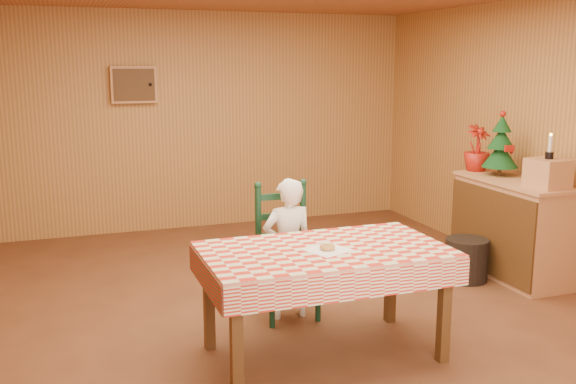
% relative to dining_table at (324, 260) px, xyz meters
% --- Properties ---
extents(ground, '(6.00, 6.00, 0.00)m').
position_rel_dining_table_xyz_m(ground, '(0.11, 0.84, -0.69)').
color(ground, brown).
rests_on(ground, ground).
extents(cabin_walls, '(5.10, 6.05, 2.65)m').
position_rel_dining_table_xyz_m(cabin_walls, '(0.11, 1.37, 1.14)').
color(cabin_walls, '#B68041').
rests_on(cabin_walls, ground).
extents(dining_table, '(1.66, 0.96, 0.77)m').
position_rel_dining_table_xyz_m(dining_table, '(0.00, 0.00, 0.00)').
color(dining_table, '#513015').
rests_on(dining_table, ground).
extents(ladder_chair, '(0.44, 0.40, 1.08)m').
position_rel_dining_table_xyz_m(ladder_chair, '(-0.00, 0.79, -0.18)').
color(ladder_chair, black).
rests_on(ladder_chair, ground).
extents(seated_child, '(0.41, 0.27, 1.12)m').
position_rel_dining_table_xyz_m(seated_child, '(0.00, 0.73, -0.13)').
color(seated_child, white).
rests_on(seated_child, ground).
extents(napkin, '(0.34, 0.34, 0.00)m').
position_rel_dining_table_xyz_m(napkin, '(0.00, -0.05, 0.08)').
color(napkin, white).
rests_on(napkin, dining_table).
extents(donut, '(0.12, 0.12, 0.04)m').
position_rel_dining_table_xyz_m(donut, '(0.00, -0.05, 0.10)').
color(donut, '#B78241').
rests_on(donut, napkin).
extents(shelf_unit, '(0.54, 1.24, 0.93)m').
position_rel_dining_table_xyz_m(shelf_unit, '(2.33, 0.97, -0.22)').
color(shelf_unit, tan).
rests_on(shelf_unit, ground).
extents(crate, '(0.33, 0.33, 0.25)m').
position_rel_dining_table_xyz_m(crate, '(2.34, 0.57, 0.37)').
color(crate, tan).
rests_on(crate, shelf_unit).
extents(christmas_tree, '(0.34, 0.34, 0.62)m').
position_rel_dining_table_xyz_m(christmas_tree, '(2.34, 1.22, 0.52)').
color(christmas_tree, '#513015').
rests_on(christmas_tree, shelf_unit).
extents(flower_arrangement, '(0.30, 0.30, 0.46)m').
position_rel_dining_table_xyz_m(flower_arrangement, '(2.29, 1.52, 0.47)').
color(flower_arrangement, '#A6190F').
rests_on(flower_arrangement, shelf_unit).
extents(candle_set, '(0.07, 0.07, 0.22)m').
position_rel_dining_table_xyz_m(candle_set, '(2.34, 0.57, 0.56)').
color(candle_set, black).
rests_on(candle_set, crate).
extents(storage_bin, '(0.52, 0.52, 0.39)m').
position_rel_dining_table_xyz_m(storage_bin, '(1.86, 0.99, -0.49)').
color(storage_bin, black).
rests_on(storage_bin, ground).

